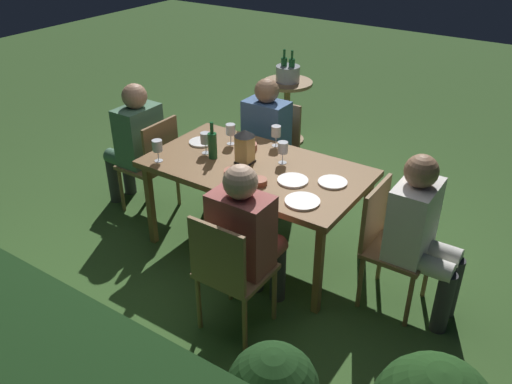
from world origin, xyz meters
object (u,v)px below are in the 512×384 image
bowl_bread (259,182)px  wine_glass_c (205,139)px  wine_glass_a (157,147)px  chair_side_left_b (274,146)px  ice_bucket (288,72)px  chair_head_far (153,161)px  person_in_green (135,140)px  plate_c (333,182)px  green_bottle_on_table (212,145)px  lantern_centerpiece (245,144)px  chair_side_right_a (229,270)px  wine_glass_b (283,149)px  wine_glass_d (231,130)px  plate_a (302,201)px  plate_b (293,180)px  person_in_blue (262,138)px  dining_table (256,173)px  chair_head_near (389,240)px  side_table (287,102)px  wine_glass_e (276,132)px  plate_d (202,142)px  person_in_cream (421,231)px  bowl_salad (234,173)px  bowl_olives (246,146)px  person_in_rust (247,235)px

bowl_bread → wine_glass_c: bearing=-17.3°
wine_glass_a → chair_side_left_b: bearing=-103.6°
ice_bucket → chair_head_far: bearing=84.8°
person_in_green → plate_c: bearing=-177.7°
plate_c → green_bottle_on_table: bearing=8.7°
person_in_green → lantern_centerpiece: (-1.16, -0.00, 0.25)m
chair_side_right_a → wine_glass_b: bearing=-77.0°
wine_glass_d → plate_a: (-0.93, 0.48, -0.11)m
plate_b → lantern_centerpiece: bearing=-7.7°
chair_side_right_a → green_bottle_on_table: 1.12m
person_in_blue → lantern_centerpiece: size_ratio=4.34×
dining_table → person_in_green: 1.26m
chair_head_near → side_table: chair_head_near is taller
wine_glass_b → wine_glass_d: 0.52m
lantern_centerpiece → wine_glass_e: (-0.04, -0.38, -0.03)m
person_in_green → wine_glass_e: person_in_green is taller
green_bottle_on_table → plate_d: size_ratio=1.42×
chair_head_near → person_in_cream: 0.25m
wine_glass_b → plate_a: wine_glass_b is taller
wine_glass_c → wine_glass_e: same height
wine_glass_b → green_bottle_on_table: bearing=24.4°
chair_side_right_a → bowl_bread: (0.19, -0.62, 0.28)m
chair_head_far → wine_glass_b: bearing=-172.9°
wine_glass_b → bowl_salad: 0.42m
person_in_green → plate_b: (-1.61, 0.06, 0.11)m
person_in_blue → wine_glass_b: 0.74m
wine_glass_d → wine_glass_e: (-0.32, -0.17, 0.00)m
plate_c → chair_side_left_b: bearing=-38.9°
plate_a → ice_bucket: (1.43, -2.22, 0.05)m
chair_side_right_a → person_in_green: (1.63, -0.85, 0.15)m
chair_head_near → ice_bucket: bearing=-45.0°
plate_d → bowl_olives: bearing=-165.6°
person_in_green → wine_glass_a: person_in_green is taller
chair_head_near → chair_head_far: same height
wine_glass_c → plate_b: (-0.79, 0.02, -0.11)m
green_bottle_on_table → bowl_olives: size_ratio=1.71×
plate_d → bowl_salad: bowl_salad is taller
dining_table → wine_glass_b: 0.27m
wine_glass_b → plate_b: (-0.21, 0.21, -0.11)m
bowl_bread → chair_side_left_b: bearing=-63.2°
plate_d → ice_bucket: (0.30, -1.86, 0.05)m
person_in_rust → wine_glass_a: size_ratio=6.80×
bowl_salad → chair_side_left_b: bearing=-73.1°
lantern_centerpiece → bowl_salad: 0.25m
dining_table → plate_b: size_ratio=7.49×
person_in_rust → plate_c: 0.77m
plate_a → person_in_cream: bearing=-159.5°
person_in_rust → person_in_blue: bearing=-60.5°
plate_d → chair_head_far: bearing=11.5°
wine_glass_c → side_table: size_ratio=0.24×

